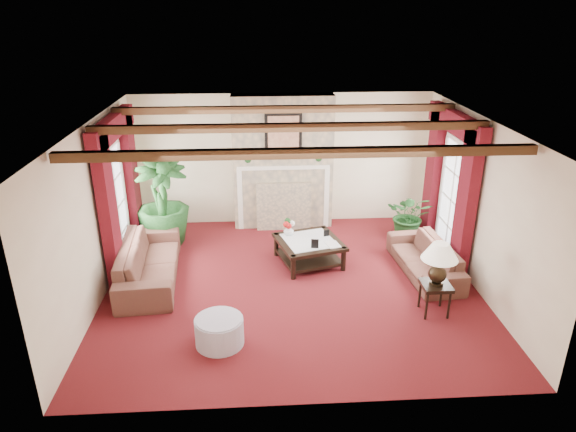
{
  "coord_description": "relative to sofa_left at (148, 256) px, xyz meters",
  "views": [
    {
      "loc": [
        -0.52,
        -7.4,
        4.31
      ],
      "look_at": [
        -0.03,
        0.4,
        1.07
      ],
      "focal_mm": 32.0,
      "sensor_mm": 36.0,
      "label": 1
    }
  ],
  "objects": [
    {
      "name": "left_wall",
      "position": [
        -0.64,
        -0.34,
        0.91
      ],
      "size": [
        0.02,
        5.5,
        2.7
      ],
      "primitive_type": "cube",
      "color": "beige",
      "rests_on": "ground"
    },
    {
      "name": "fireplace",
      "position": [
        2.36,
        2.21,
        2.26
      ],
      "size": [
        2.0,
        0.52,
        2.7
      ],
      "primitive_type": null,
      "color": "tan",
      "rests_on": "ground"
    },
    {
      "name": "ceiling_beams",
      "position": [
        2.36,
        -0.34,
        2.2
      ],
      "size": [
        6.0,
        3.0,
        0.12
      ],
      "primitive_type": null,
      "color": "#3E2413",
      "rests_on": "ceiling"
    },
    {
      "name": "small_plant",
      "position": [
        4.8,
        1.37,
        -0.07
      ],
      "size": [
        1.5,
        1.53,
        0.74
      ],
      "primitive_type": "imported",
      "rotation": [
        0.0,
        0.0,
        -0.37
      ],
      "color": "black",
      "rests_on": "ground"
    },
    {
      "name": "back_wall",
      "position": [
        2.36,
        2.41,
        0.91
      ],
      "size": [
        6.0,
        0.02,
        2.7
      ],
      "primitive_type": "cube",
      "color": "beige",
      "rests_on": "ground"
    },
    {
      "name": "photo_frame_b",
      "position": [
        3.05,
        0.58,
        0.06
      ],
      "size": [
        0.1,
        0.05,
        0.13
      ],
      "primitive_type": null,
      "rotation": [
        0.0,
        0.0,
        0.28
      ],
      "color": "black",
      "rests_on": "coffee_table"
    },
    {
      "name": "floor",
      "position": [
        2.36,
        -0.34,
        -0.44
      ],
      "size": [
        6.0,
        6.0,
        0.0
      ],
      "primitive_type": "plane",
      "color": "#4A0D0E",
      "rests_on": "ground"
    },
    {
      "name": "book",
      "position": [
        3.02,
        0.19,
        0.14
      ],
      "size": [
        0.22,
        0.12,
        0.29
      ],
      "primitive_type": "imported",
      "rotation": [
        0.0,
        0.0,
        0.23
      ],
      "color": "black",
      "rests_on": "coffee_table"
    },
    {
      "name": "curtains_left",
      "position": [
        -0.5,
        0.66,
        2.11
      ],
      "size": [
        0.2,
        2.4,
        2.55
      ],
      "primitive_type": null,
      "color": "#440912",
      "rests_on": "ground"
    },
    {
      "name": "sofa_left",
      "position": [
        0.0,
        0.0,
        0.0
      ],
      "size": [
        2.37,
        1.03,
        0.88
      ],
      "primitive_type": "imported",
      "rotation": [
        0.0,
        0.0,
        1.65
      ],
      "color": "#3F1120",
      "rests_on": "ground"
    },
    {
      "name": "potted_palm",
      "position": [
        0.03,
        1.43,
        0.05
      ],
      "size": [
        2.1,
        2.4,
        0.99
      ],
      "primitive_type": "imported",
      "rotation": [
        0.0,
        0.0,
        0.34
      ],
      "color": "black",
      "rests_on": "ground"
    },
    {
      "name": "table_lamp",
      "position": [
        4.43,
        -1.29,
        0.39
      ],
      "size": [
        0.53,
        0.53,
        0.68
      ],
      "primitive_type": null,
      "color": "black",
      "rests_on": "side_table"
    },
    {
      "name": "curtains_right",
      "position": [
        5.22,
        0.66,
        2.11
      ],
      "size": [
        0.2,
        2.4,
        2.55
      ],
      "primitive_type": null,
      "color": "#440912",
      "rests_on": "ground"
    },
    {
      "name": "french_door_right",
      "position": [
        5.33,
        0.66,
        1.69
      ],
      "size": [
        0.1,
        1.1,
        2.16
      ],
      "primitive_type": null,
      "color": "white",
      "rests_on": "ground"
    },
    {
      "name": "side_table",
      "position": [
        4.43,
        -1.29,
        -0.2
      ],
      "size": [
        0.44,
        0.44,
        0.49
      ],
      "primitive_type": null,
      "rotation": [
        0.0,
        0.0,
        0.05
      ],
      "color": "black",
      "rests_on": "ground"
    },
    {
      "name": "flower_vase",
      "position": [
        2.38,
        0.69,
        0.08
      ],
      "size": [
        0.32,
        0.32,
        0.18
      ],
      "primitive_type": "imported",
      "rotation": [
        0.0,
        0.0,
        0.4
      ],
      "color": "silver",
      "rests_on": "coffee_table"
    },
    {
      "name": "french_door_left",
      "position": [
        -0.61,
        0.66,
        1.69
      ],
      "size": [
        0.1,
        1.1,
        2.16
      ],
      "primitive_type": null,
      "color": "white",
      "rests_on": "ground"
    },
    {
      "name": "sofa_right",
      "position": [
        4.68,
        -0.05,
        -0.08
      ],
      "size": [
        1.97,
        0.86,
        0.73
      ],
      "primitive_type": "imported",
      "rotation": [
        0.0,
        0.0,
        -1.49
      ],
      "color": "#3F1120",
      "rests_on": "ground"
    },
    {
      "name": "photo_frame_a",
      "position": [
        2.79,
        0.11,
        0.08
      ],
      "size": [
        0.13,
        0.04,
        0.17
      ],
      "primitive_type": null,
      "rotation": [
        0.0,
        0.0,
        -0.17
      ],
      "color": "black",
      "rests_on": "coffee_table"
    },
    {
      "name": "ceiling",
      "position": [
        2.36,
        -0.34,
        2.26
      ],
      "size": [
        6.0,
        6.0,
        0.0
      ],
      "primitive_type": "plane",
      "rotation": [
        3.14,
        0.0,
        0.0
      ],
      "color": "white",
      "rests_on": "floor"
    },
    {
      "name": "ottoman",
      "position": [
        1.27,
        -1.86,
        -0.25
      ],
      "size": [
        0.66,
        0.66,
        0.39
      ],
      "primitive_type": "cylinder",
      "color": "#A09BB0",
      "rests_on": "ground"
    },
    {
      "name": "coffee_table",
      "position": [
        2.73,
        0.43,
        -0.23
      ],
      "size": [
        1.31,
        1.31,
        0.43
      ],
      "primitive_type": null,
      "rotation": [
        0.0,
        0.0,
        0.27
      ],
      "color": "black",
      "rests_on": "ground"
    },
    {
      "name": "right_wall",
      "position": [
        5.36,
        -0.34,
        0.91
      ],
      "size": [
        0.02,
        5.5,
        2.7
      ],
      "primitive_type": "cube",
      "color": "beige",
      "rests_on": "ground"
    }
  ]
}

